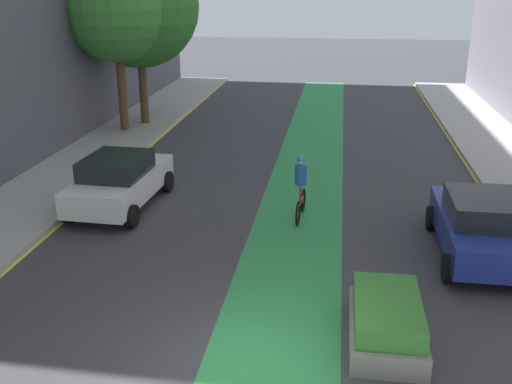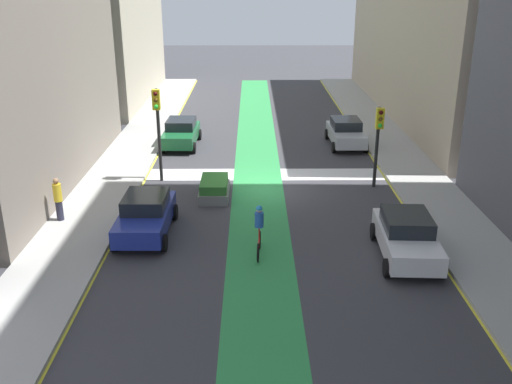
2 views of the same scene
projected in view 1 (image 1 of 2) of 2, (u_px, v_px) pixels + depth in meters
name	position (u px, v px, depth m)	size (l,w,h in m)	color
ground_plane	(247.00, 368.00, 10.26)	(120.00, 120.00, 0.00)	#38383D
bike_lane_paint	(270.00, 370.00, 10.21)	(2.40, 60.00, 0.01)	#2D8C47
car_blue_right_far	(481.00, 225.00, 14.12)	(2.06, 4.22, 1.57)	navy
car_white_left_far	(120.00, 180.00, 17.25)	(2.20, 4.28, 1.57)	silver
cyclist_in_lane	(301.00, 186.00, 16.27)	(0.32, 1.73, 1.86)	black
street_tree_near	(116.00, 8.00, 24.13)	(4.35, 4.35, 7.19)	brown
street_tree_far	(138.00, 6.00, 25.34)	(5.16, 5.16, 7.60)	brown
median_planter	(387.00, 322.00, 10.89)	(1.32, 2.36, 0.85)	slate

